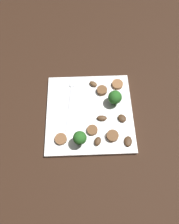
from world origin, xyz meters
name	(u,v)px	position (x,y,z in m)	size (l,w,h in m)	color
ground_plane	(90,114)	(0.00, 0.00, 0.00)	(1.40, 1.40, 0.00)	black
plate	(90,113)	(0.00, 0.00, 0.01)	(0.25, 0.25, 0.01)	white
fork	(70,98)	(0.05, 0.06, 0.02)	(0.18, 0.03, 0.00)	silver
broccoli_floret_0	(115,97)	(0.03, -0.07, 0.05)	(0.04, 0.04, 0.05)	#296420
broccoli_floret_1	(80,138)	(-0.09, 0.03, 0.05)	(0.04, 0.04, 0.06)	#296420
sausage_slice_0	(92,130)	(-0.06, -0.01, 0.02)	(0.03, 0.03, 0.01)	brown
sausage_slice_1	(102,90)	(0.07, -0.04, 0.02)	(0.03, 0.03, 0.01)	brown
sausage_slice_2	(61,139)	(-0.08, 0.08, 0.02)	(0.03, 0.03, 0.01)	brown
sausage_slice_3	(117,84)	(0.09, -0.09, 0.02)	(0.03, 0.03, 0.01)	brown
sausage_slice_4	(112,136)	(-0.08, -0.06, 0.02)	(0.03, 0.03, 0.01)	brown
mushroom_0	(102,118)	(-0.02, -0.03, 0.02)	(0.03, 0.02, 0.01)	#4C331E
mushroom_1	(93,84)	(0.09, -0.01, 0.02)	(0.03, 0.02, 0.01)	brown
mushroom_2	(122,118)	(-0.03, -0.09, 0.02)	(0.03, 0.02, 0.01)	#422B19
mushroom_4	(98,141)	(-0.09, -0.02, 0.02)	(0.03, 0.02, 0.01)	#4C331E
mushroom_5	(128,141)	(-0.09, -0.10, 0.02)	(0.03, 0.02, 0.01)	#422B19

